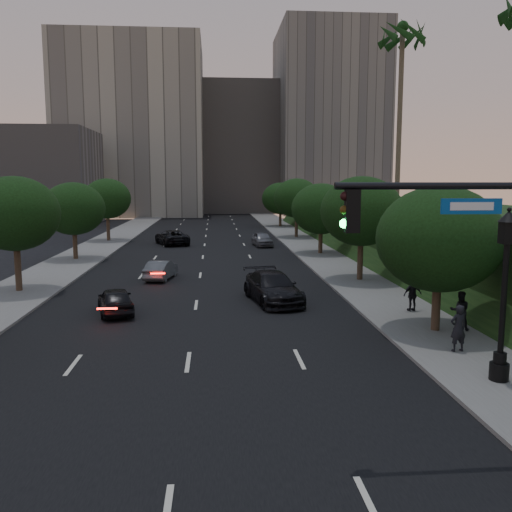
{
  "coord_description": "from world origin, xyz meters",
  "views": [
    {
      "loc": [
        0.97,
        -13.69,
        6.4
      ],
      "look_at": [
        2.55,
        6.51,
        3.6
      ],
      "focal_mm": 38.0,
      "sensor_mm": 36.0,
      "label": 1
    }
  ],
  "objects": [
    {
      "name": "ground",
      "position": [
        0.0,
        0.0,
        0.0
      ],
      "size": [
        160.0,
        160.0,
        0.0
      ],
      "primitive_type": "plane",
      "color": "black",
      "rests_on": "ground"
    },
    {
      "name": "road_surface",
      "position": [
        0.0,
        30.0,
        0.01
      ],
      "size": [
        16.0,
        140.0,
        0.02
      ],
      "primitive_type": "cube",
      "color": "black",
      "rests_on": "ground"
    },
    {
      "name": "sidewalk_right",
      "position": [
        10.25,
        30.0,
        0.07
      ],
      "size": [
        4.5,
        140.0,
        0.15
      ],
      "primitive_type": "cube",
      "color": "slate",
      "rests_on": "ground"
    },
    {
      "name": "sidewalk_left",
      "position": [
        -10.25,
        30.0,
        0.07
      ],
      "size": [
        4.5,
        140.0,
        0.15
      ],
      "primitive_type": "cube",
      "color": "slate",
      "rests_on": "ground"
    },
    {
      "name": "embankment",
      "position": [
        22.0,
        28.0,
        2.0
      ],
      "size": [
        18.0,
        90.0,
        4.0
      ],
      "primitive_type": "cube",
      "color": "black",
      "rests_on": "ground"
    },
    {
      "name": "parapet_wall",
      "position": [
        13.5,
        28.0,
        4.35
      ],
      "size": [
        0.35,
        90.0,
        0.7
      ],
      "primitive_type": "cube",
      "color": "slate",
      "rests_on": "embankment"
    },
    {
      "name": "office_block_left",
      "position": [
        -14.0,
        92.0,
        16.0
      ],
      "size": [
        26.0,
        20.0,
        32.0
      ],
      "primitive_type": "cube",
      "color": "#9A9787",
      "rests_on": "ground"
    },
    {
      "name": "office_block_mid",
      "position": [
        6.0,
        102.0,
        13.0
      ],
      "size": [
        22.0,
        18.0,
        26.0
      ],
      "primitive_type": "cube",
      "color": "gray",
      "rests_on": "ground"
    },
    {
      "name": "office_block_right",
      "position": [
        24.0,
        96.0,
        18.0
      ],
      "size": [
        20.0,
        22.0,
        36.0
      ],
      "primitive_type": "cube",
      "color": "slate",
      "rests_on": "ground"
    },
    {
      "name": "office_block_filler",
      "position": [
        -26.0,
        70.0,
        7.0
      ],
      "size": [
        18.0,
        16.0,
        14.0
      ],
      "primitive_type": "cube",
      "color": "gray",
      "rests_on": "ground"
    },
    {
      "name": "tree_right_a",
      "position": [
        10.3,
        8.0,
        4.02
      ],
      "size": [
        5.2,
        5.2,
        6.24
      ],
      "color": "#38281C",
      "rests_on": "ground"
    },
    {
      "name": "tree_right_b",
      "position": [
        10.3,
        20.0,
        4.52
      ],
      "size": [
        5.2,
        5.2,
        6.74
      ],
      "color": "#38281C",
      "rests_on": "ground"
    },
    {
      "name": "tree_right_c",
      "position": [
        10.3,
        33.0,
        4.02
      ],
      "size": [
        5.2,
        5.2,
        6.24
      ],
      "color": "#38281C",
      "rests_on": "ground"
    },
    {
      "name": "tree_right_d",
      "position": [
        10.3,
        47.0,
        4.52
      ],
      "size": [
        5.2,
        5.2,
        6.74
      ],
      "color": "#38281C",
      "rests_on": "ground"
    },
    {
      "name": "tree_right_e",
      "position": [
        10.3,
        62.0,
        4.02
      ],
      "size": [
        5.2,
        5.2,
        6.24
      ],
      "color": "#38281C",
      "rests_on": "ground"
    },
    {
      "name": "tree_left_b",
      "position": [
        -10.3,
        18.0,
        4.58
      ],
      "size": [
        5.0,
        5.0,
        6.71
      ],
      "color": "#38281C",
      "rests_on": "ground"
    },
    {
      "name": "tree_left_c",
      "position": [
        -10.3,
        31.0,
        4.21
      ],
      "size": [
        5.0,
        5.0,
        6.34
      ],
      "color": "#38281C",
      "rests_on": "ground"
    },
    {
      "name": "tree_left_d",
      "position": [
        -10.3,
        45.0,
        4.58
      ],
      "size": [
        5.0,
        5.0,
        6.71
      ],
      "color": "#38281C",
      "rests_on": "ground"
    },
    {
      "name": "palm_far",
      "position": [
        16.0,
        30.0,
        17.64
      ],
      "size": [
        3.2,
        3.2,
        15.5
      ],
      "color": "#4C4233",
      "rests_on": "embankment"
    },
    {
      "name": "street_lamp",
      "position": [
        9.93,
        2.13,
        2.63
      ],
      "size": [
        0.64,
        0.64,
        5.62
      ],
      "color": "black",
      "rests_on": "ground"
    },
    {
      "name": "sedan_near_left",
      "position": [
        -3.84,
        12.52,
        0.66
      ],
      "size": [
        2.49,
        4.13,
        1.31
      ],
      "primitive_type": "imported",
      "rotation": [
        0.0,
        0.0,
        3.4
      ],
      "color": "black",
      "rests_on": "ground"
    },
    {
      "name": "sedan_mid_left",
      "position": [
        -2.53,
        21.78,
        0.63
      ],
      "size": [
        2.02,
        4.03,
        1.27
      ],
      "primitive_type": "imported",
      "rotation": [
        0.0,
        0.0,
        2.96
      ],
      "color": "#505457",
      "rests_on": "ground"
    },
    {
      "name": "sedan_far_left",
      "position": [
        -3.32,
        41.55,
        0.76
      ],
      "size": [
        4.18,
        6.01,
        1.52
      ],
      "primitive_type": "imported",
      "rotation": [
        0.0,
        0.0,
        3.47
      ],
      "color": "black",
      "rests_on": "ground"
    },
    {
      "name": "sedan_near_right",
      "position": [
        4.06,
        14.44,
        0.8
      ],
      "size": [
        3.22,
        5.81,
        1.59
      ],
      "primitive_type": "imported",
      "rotation": [
        0.0,
        0.0,
        0.19
      ],
      "color": "black",
      "rests_on": "ground"
    },
    {
      "name": "sedan_far_right",
      "position": [
        5.74,
        39.48,
        0.71
      ],
      "size": [
        2.13,
        4.35,
        1.43
      ],
      "primitive_type": "imported",
      "rotation": [
        0.0,
        0.0,
        0.11
      ],
      "color": "slate",
      "rests_on": "ground"
    },
    {
      "name": "pedestrian_a",
      "position": [
        9.93,
        5.08,
        1.03
      ],
      "size": [
        0.7,
        0.52,
        1.76
      ],
      "primitive_type": "imported",
      "rotation": [
        0.0,
        0.0,
        3.31
      ],
      "color": "black",
      "rests_on": "sidewalk_right"
    },
    {
      "name": "pedestrian_b",
      "position": [
        11.3,
        7.9,
        0.99
      ],
      "size": [
        0.96,
        0.85,
        1.67
      ],
      "primitive_type": "imported",
      "rotation": [
        0.0,
        0.0,
        2.84
      ],
      "color": "black",
      "rests_on": "sidewalk_right"
    },
    {
      "name": "pedestrian_c",
      "position": [
        10.55,
        11.37,
        0.96
      ],
      "size": [
        1.01,
        0.57,
        1.62
      ],
      "primitive_type": "imported",
      "rotation": [
        0.0,
        0.0,
        3.34
      ],
      "color": "black",
      "rests_on": "sidewalk_right"
    }
  ]
}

